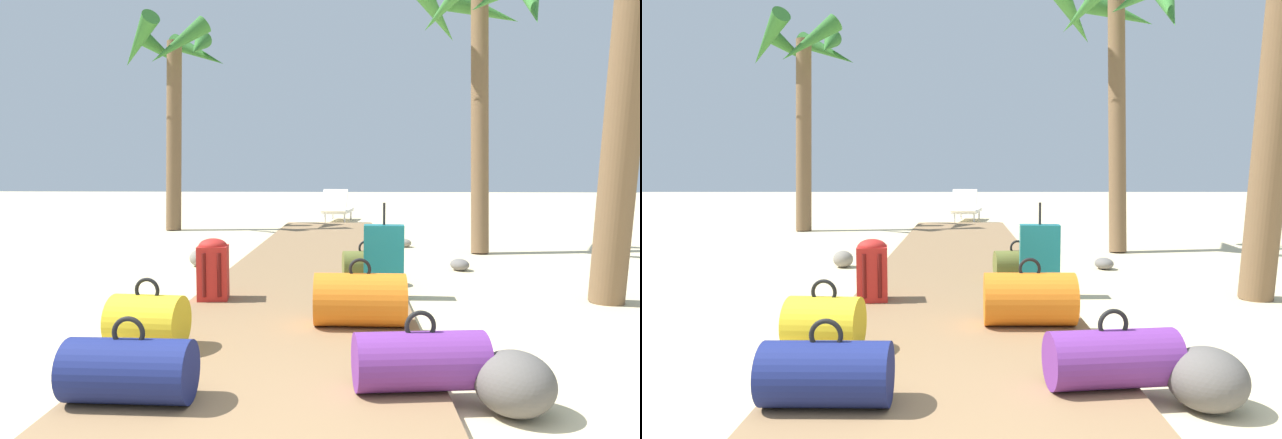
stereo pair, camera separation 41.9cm
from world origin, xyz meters
The scene contains 16 objects.
ground_plane centered at (0.00, 4.35, 0.00)m, with size 60.00×60.00×0.00m, color beige.
boardwalk centered at (0.00, 5.43, 0.04)m, with size 1.91×10.86×0.08m, color olive.
duffel_bag_orange centered at (0.53, 2.24, 0.27)m, with size 0.66×0.39×0.50m.
duffel_bag_olive centered at (0.62, 4.13, 0.23)m, with size 0.52×0.34×0.40m.
duffel_bag_purple centered at (0.81, 1.04, 0.23)m, with size 0.70×0.38×0.42m.
backpack_red centered at (-0.75, 3.04, 0.36)m, with size 0.29×0.30×0.54m.
suitcase_teal centered at (0.78, 3.52, 0.39)m, with size 0.39×0.21×0.83m.
duffel_bag_yellow centered at (-0.83, 1.64, 0.25)m, with size 0.48×0.38×0.45m.
duffel_bag_navy centered at (-0.61, 0.81, 0.24)m, with size 0.61×0.32×0.42m.
palm_tree_far_right centered at (2.34, 6.77, 3.28)m, with size 2.20×2.23×4.22m.
palm_tree_far_left centered at (-3.20, 9.88, 3.23)m, with size 2.28×2.35×4.33m.
lounge_chair centered at (0.14, 12.12, 0.33)m, with size 0.80×1.58×0.81m.
rock_right_far centered at (1.80, 5.10, 0.07)m, with size 0.27×0.22×0.14m, color slate.
rock_right_near centered at (1.26, 0.94, 0.16)m, with size 0.40×0.38×0.32m, color #5B5651.
rock_left_far centered at (-1.48, 5.24, 0.11)m, with size 0.30×0.25×0.21m, color gray.
rock_right_mid centered at (1.33, 7.27, 0.07)m, with size 0.22×0.23×0.13m, color gray.
Camera 2 is at (0.03, -1.79, 1.19)m, focal length 31.36 mm.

